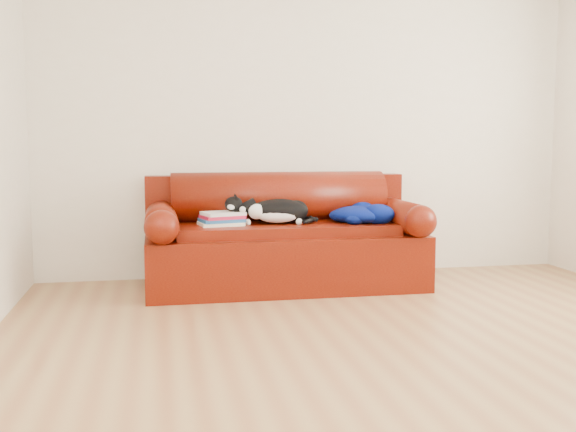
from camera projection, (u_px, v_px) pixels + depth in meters
The scene contains 7 objects.
ground at pixel (389, 339), 3.82m from camera, with size 4.50×4.50×0.00m, color brown.
room_shell at pixel (414, 41), 3.68m from camera, with size 4.52×4.02×2.61m.
sofa_base at pixel (284, 256), 5.19m from camera, with size 2.10×0.90×0.50m.
sofa_back at pixel (279, 214), 5.40m from camera, with size 2.10×1.01×0.88m.
book_stack at pixel (222, 219), 5.01m from camera, with size 0.35×0.30×0.10m.
cat at pixel (278, 212), 5.09m from camera, with size 0.66×0.28×0.24m.
blanket at pixel (360, 214), 5.18m from camera, with size 0.52×0.48×0.16m.
Camera 1 is at (-1.28, -3.54, 1.11)m, focal length 42.00 mm.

